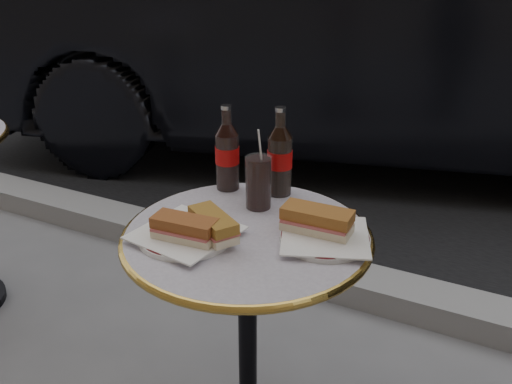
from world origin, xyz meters
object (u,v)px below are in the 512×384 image
at_px(bistro_table, 248,350).
at_px(cola_bottle_left, 227,148).
at_px(plate_right, 325,238).
at_px(cola_bottle_right, 280,151).
at_px(cola_glass, 258,182).
at_px(parked_car, 355,32).
at_px(plate_left, 186,236).

bearing_deg(bistro_table, cola_bottle_left, 129.23).
bearing_deg(plate_right, cola_bottle_left, 155.35).
xyz_separation_m(cola_bottle_right, cola_glass, (-0.01, -0.10, -0.05)).
relative_size(plate_right, cola_bottle_left, 0.88).
height_order(cola_bottle_left, parked_car, parked_car).
height_order(plate_left, plate_right, same).
height_order(bistro_table, plate_right, plate_right).
distance_m(bistro_table, cola_glass, 0.46).
xyz_separation_m(plate_right, cola_bottle_right, (-0.21, 0.20, 0.12)).
relative_size(cola_bottle_right, parked_car, 0.05).
xyz_separation_m(bistro_table, cola_bottle_left, (-0.17, 0.21, 0.49)).
height_order(cola_glass, parked_car, parked_car).
distance_m(plate_left, plate_right, 0.33).
relative_size(plate_right, cola_glass, 1.50).
xyz_separation_m(cola_bottle_left, cola_bottle_right, (0.15, 0.03, 0.00)).
distance_m(plate_left, cola_bottle_right, 0.37).
bearing_deg(cola_glass, cola_bottle_right, 82.50).
relative_size(bistro_table, plate_right, 3.39).
bearing_deg(bistro_table, cola_glass, 105.21).
height_order(bistro_table, cola_glass, cola_glass).
distance_m(cola_bottle_left, cola_glass, 0.16).
height_order(plate_left, cola_bottle_left, cola_bottle_left).
relative_size(plate_left, cola_bottle_left, 0.93).
bearing_deg(plate_left, bistro_table, 38.43).
distance_m(bistro_table, plate_right, 0.42).
bearing_deg(cola_bottle_left, cola_bottle_right, 12.85).
relative_size(bistro_table, parked_car, 0.15).
bearing_deg(parked_car, plate_right, -179.03).
relative_size(cola_bottle_left, parked_car, 0.05).
bearing_deg(parked_car, cola_bottle_right, 177.44).
distance_m(bistro_table, cola_bottle_left, 0.56).
relative_size(plate_left, plate_right, 1.06).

